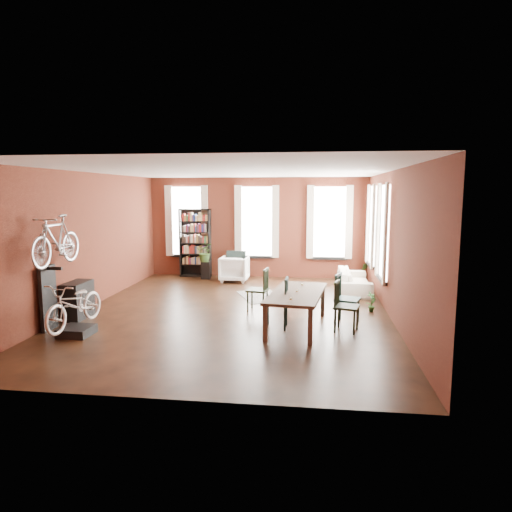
% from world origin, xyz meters
% --- Properties ---
extents(room, '(9.00, 9.04, 3.22)m').
position_xyz_m(room, '(0.25, 0.62, 2.14)').
color(room, black).
rests_on(room, ground).
extents(dining_table, '(1.26, 2.28, 0.74)m').
position_xyz_m(dining_table, '(1.49, -1.04, 0.37)').
color(dining_table, brown).
rests_on(dining_table, ground).
extents(dining_chair_a, '(0.49, 0.49, 1.03)m').
position_xyz_m(dining_chair_a, '(1.08, -1.08, 0.51)').
color(dining_chair_a, '#173433').
rests_on(dining_chair_a, ground).
extents(dining_chair_b, '(0.52, 0.52, 0.99)m').
position_xyz_m(dining_chair_b, '(0.54, 0.19, 0.50)').
color(dining_chair_b, black).
rests_on(dining_chair_b, ground).
extents(dining_chair_c, '(0.56, 0.56, 1.00)m').
position_xyz_m(dining_chair_c, '(2.47, -1.14, 0.50)').
color(dining_chair_c, black).
rests_on(dining_chair_c, ground).
extents(dining_chair_d, '(0.60, 0.60, 1.04)m').
position_xyz_m(dining_chair_d, '(2.53, -0.59, 0.52)').
color(dining_chair_d, '#183531').
rests_on(dining_chair_d, ground).
extents(bookshelf, '(1.00, 0.32, 2.20)m').
position_xyz_m(bookshelf, '(-2.00, 4.30, 1.10)').
color(bookshelf, black).
rests_on(bookshelf, ground).
extents(white_armchair, '(0.84, 0.79, 0.85)m').
position_xyz_m(white_armchair, '(-0.60, 3.62, 0.43)').
color(white_armchair, white).
rests_on(white_armchair, ground).
extents(cream_sofa, '(0.61, 2.08, 0.81)m').
position_xyz_m(cream_sofa, '(2.95, 2.60, 0.41)').
color(cream_sofa, beige).
rests_on(cream_sofa, ground).
extents(striped_rug, '(1.49, 1.79, 0.01)m').
position_xyz_m(striped_rug, '(0.45, 1.65, 0.01)').
color(striped_rug, black).
rests_on(striped_rug, ground).
extents(bike_trainer, '(0.58, 0.58, 0.17)m').
position_xyz_m(bike_trainer, '(-2.69, -2.06, 0.08)').
color(bike_trainer, black).
rests_on(bike_trainer, ground).
extents(bike_wall_rack, '(0.16, 0.60, 1.30)m').
position_xyz_m(bike_wall_rack, '(-3.40, -1.80, 0.65)').
color(bike_wall_rack, black).
rests_on(bike_wall_rack, ground).
extents(console_table, '(0.40, 0.80, 0.80)m').
position_xyz_m(console_table, '(-3.28, -0.90, 0.40)').
color(console_table, black).
rests_on(console_table, ground).
extents(plant_stand, '(0.28, 0.28, 0.55)m').
position_xyz_m(plant_stand, '(-1.57, 3.94, 0.27)').
color(plant_stand, black).
rests_on(plant_stand, ground).
extents(plant_by_sofa, '(0.40, 0.61, 0.25)m').
position_xyz_m(plant_by_sofa, '(3.37, 4.30, 0.13)').
color(plant_by_sofa, '#315D25').
rests_on(plant_by_sofa, ground).
extents(plant_small, '(0.51, 0.50, 0.17)m').
position_xyz_m(plant_small, '(3.15, 0.42, 0.08)').
color(plant_small, '#265421').
rests_on(plant_small, ground).
extents(bicycle_floor, '(0.68, 0.94, 1.69)m').
position_xyz_m(bicycle_floor, '(-2.69, -2.05, 1.01)').
color(bicycle_floor, silver).
rests_on(bicycle_floor, bike_trainer).
extents(bicycle_hung, '(0.47, 1.00, 1.66)m').
position_xyz_m(bicycle_hung, '(-3.15, -1.80, 2.13)').
color(bicycle_hung, '#A5A8AD').
rests_on(bicycle_hung, bike_wall_rack).
extents(plant_on_stand, '(0.59, 0.65, 0.48)m').
position_xyz_m(plant_on_stand, '(-1.59, 3.93, 0.78)').
color(plant_on_stand, '#355823').
rests_on(plant_on_stand, plant_stand).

